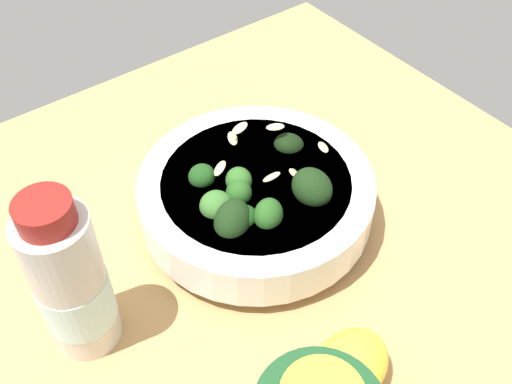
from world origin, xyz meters
TOP-DOWN VIEW (x-y plane):
  - ground_plane at (0.00, 0.00)cm, footprint 64.21×64.21cm
  - bowl_of_broccoli at (1.53, 0.64)cm, footprint 22.67×22.67cm
  - lemon_wedge at (-16.59, 5.09)cm, footprint 6.51×7.97cm
  - bottle_tall at (0.24, 19.78)cm, footprint 5.76×5.76cm

SIDE VIEW (x-z plane):
  - ground_plane at x=0.00cm, z-range -4.06..0.00cm
  - lemon_wedge at x=-16.59cm, z-range 0.00..4.52cm
  - bowl_of_broccoli at x=1.53cm, z-range -0.68..7.98cm
  - bottle_tall at x=0.24cm, z-range -1.04..15.36cm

